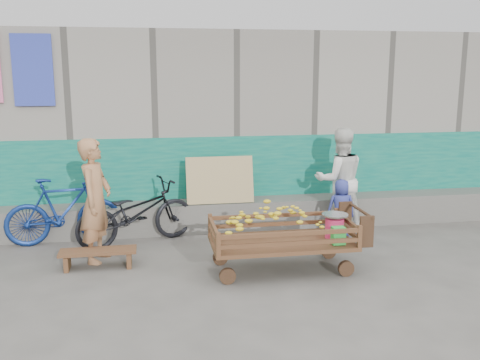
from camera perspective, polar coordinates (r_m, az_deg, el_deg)
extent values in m
plane|color=#504E48|center=(6.03, -2.11, -11.78)|extent=(80.00, 80.00, 0.00)
cube|color=gray|center=(9.66, -5.45, 6.22)|extent=(12.00, 3.00, 3.00)
cube|color=#05655E|center=(8.28, -4.54, -0.25)|extent=(12.00, 0.03, 1.40)
cube|color=#5C5A54|center=(8.16, -4.33, -3.84)|extent=(12.00, 0.50, 0.45)
cube|color=tan|center=(7.94, -2.15, 0.01)|extent=(1.00, 0.19, 0.68)
cube|color=#3545B9|center=(8.20, -21.23, 10.87)|extent=(0.55, 0.03, 1.00)
cube|color=brown|center=(6.52, 4.47, -6.66)|extent=(1.70, 0.85, 0.05)
cylinder|color=#342814|center=(6.18, -1.34, -10.21)|extent=(0.19, 0.06, 0.19)
cube|color=brown|center=(5.95, -2.32, -6.85)|extent=(0.05, 0.05, 0.26)
cylinder|color=#342814|center=(6.76, -2.12, -8.27)|extent=(0.19, 0.06, 0.19)
cube|color=brown|center=(6.70, -3.21, -4.73)|extent=(0.05, 0.05, 0.26)
cylinder|color=#342814|center=(6.53, 11.24, -9.24)|extent=(0.19, 0.06, 0.19)
cube|color=brown|center=(6.36, 12.62, -5.90)|extent=(0.05, 0.05, 0.26)
cylinder|color=#342814|center=(7.08, 9.44, -7.51)|extent=(0.19, 0.06, 0.19)
cube|color=brown|center=(7.07, 10.20, -4.03)|extent=(0.05, 0.05, 0.26)
cube|color=brown|center=(6.11, 5.40, -6.75)|extent=(1.65, 0.04, 0.05)
cube|color=brown|center=(6.08, 5.42, -5.73)|extent=(1.65, 0.04, 0.05)
cube|color=brown|center=(6.85, 3.67, -4.70)|extent=(1.65, 0.04, 0.05)
cube|color=brown|center=(6.82, 3.68, -3.79)|extent=(1.65, 0.04, 0.05)
cube|color=brown|center=(6.33, -2.79, -6.05)|extent=(0.04, 0.79, 0.05)
cube|color=brown|center=(6.30, -2.80, -5.07)|extent=(0.04, 0.79, 0.05)
cube|color=brown|center=(6.72, 11.33, -5.22)|extent=(0.04, 0.79, 0.05)
cube|color=brown|center=(6.69, 11.37, -4.29)|extent=(0.04, 0.79, 0.05)
cylinder|color=#342814|center=(6.72, 12.77, -3.20)|extent=(0.04, 0.76, 0.04)
cube|color=#342814|center=(7.05, 11.13, -3.78)|extent=(0.17, 0.04, 0.38)
cube|color=#342814|center=(6.43, 13.34, -5.39)|extent=(0.17, 0.04, 0.38)
ellipsoid|color=gold|center=(6.43, 3.68, -4.75)|extent=(1.23, 0.66, 0.42)
cylinder|color=#FA3070|center=(6.66, 10.04, -5.08)|extent=(0.23, 0.23, 0.25)
cylinder|color=silver|center=(6.62, 10.08, -3.98)|extent=(0.03, 0.03, 0.06)
cylinder|color=silver|center=(6.61, 10.10, -3.67)|extent=(0.32, 0.32, 0.02)
cube|color=green|center=(6.41, 10.44, -5.85)|extent=(0.15, 0.11, 0.21)
cube|color=brown|center=(6.85, -14.91, -7.35)|extent=(0.93, 0.28, 0.04)
cube|color=brown|center=(6.93, -17.95, -8.35)|extent=(0.06, 0.26, 0.19)
cube|color=brown|center=(6.86, -11.74, -8.23)|extent=(0.06, 0.26, 0.19)
imported|color=#B1784D|center=(6.97, -15.15, -2.12)|extent=(0.52, 0.66, 1.58)
imported|color=white|center=(8.17, 10.58, 0.03)|extent=(0.78, 0.62, 1.57)
imported|color=#323C93|center=(7.97, 10.73, -2.92)|extent=(0.44, 0.31, 0.85)
imported|color=black|center=(7.59, -11.02, -3.45)|extent=(1.81, 1.20, 0.90)
imported|color=navy|center=(7.87, -18.33, -3.13)|extent=(1.62, 0.70, 0.94)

